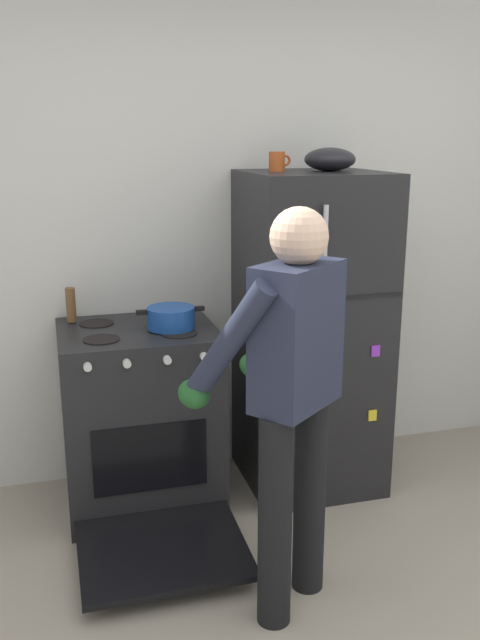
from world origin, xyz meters
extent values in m
cube|color=silver|center=(0.00, 1.95, 1.35)|extent=(6.00, 0.10, 2.70)
cube|color=black|center=(0.41, 1.57, 0.83)|extent=(0.68, 0.68, 1.66)
cube|color=black|center=(0.41, 1.23, 1.10)|extent=(0.67, 0.01, 0.01)
cylinder|color=#B7B7BC|center=(0.32, 1.20, 0.55)|extent=(0.02, 0.02, 0.60)
cylinder|color=#B7B7BC|center=(0.32, 1.20, 1.38)|extent=(0.02, 0.02, 0.31)
cube|color=green|center=(0.27, 1.22, 0.50)|extent=(0.04, 0.01, 0.06)
cube|color=purple|center=(0.62, 1.22, 0.82)|extent=(0.04, 0.01, 0.06)
cube|color=yellow|center=(0.62, 1.22, 0.48)|extent=(0.04, 0.01, 0.06)
cube|color=blue|center=(0.25, 1.22, 0.62)|extent=(0.04, 0.01, 0.06)
cube|color=black|center=(-0.50, 1.57, 0.46)|extent=(0.76, 0.64, 0.92)
cube|color=black|center=(-0.50, 1.25, 0.39)|extent=(0.53, 0.01, 0.33)
cylinder|color=black|center=(-0.68, 1.43, 0.93)|extent=(0.17, 0.17, 0.01)
cylinder|color=black|center=(-0.31, 1.43, 0.93)|extent=(0.17, 0.17, 0.01)
cylinder|color=black|center=(-0.68, 1.71, 0.93)|extent=(0.17, 0.17, 0.01)
cylinder|color=black|center=(-0.31, 1.71, 0.93)|extent=(0.17, 0.17, 0.01)
cylinder|color=silver|center=(-0.76, 1.23, 0.86)|extent=(0.04, 0.03, 0.04)
cylinder|color=silver|center=(-0.59, 1.23, 0.86)|extent=(0.04, 0.03, 0.04)
cylinder|color=silver|center=(-0.41, 1.23, 0.86)|extent=(0.04, 0.03, 0.04)
cylinder|color=silver|center=(-0.24, 1.23, 0.86)|extent=(0.04, 0.03, 0.04)
cube|color=black|center=(-0.50, 0.95, 0.09)|extent=(0.72, 0.59, 0.05)
cylinder|color=black|center=(-0.14, 0.51, 0.43)|extent=(0.13, 0.13, 0.86)
cylinder|color=black|center=(0.07, 0.67, 0.43)|extent=(0.13, 0.13, 0.86)
cube|color=#23283D|center=(-0.03, 0.59, 1.13)|extent=(0.41, 0.38, 0.54)
sphere|color=beige|center=(-0.03, 0.59, 1.49)|extent=(0.21, 0.21, 0.21)
sphere|color=#454545|center=(-0.03, 0.59, 1.46)|extent=(0.15, 0.15, 0.15)
cylinder|color=#23283D|center=(-0.29, 0.59, 1.12)|extent=(0.32, 0.37, 0.51)
cylinder|color=#23283D|center=(0.02, 0.84, 1.12)|extent=(0.32, 0.37, 0.51)
ellipsoid|color=#1E5123|center=(-0.39, 0.72, 0.89)|extent=(0.12, 0.18, 0.10)
ellipsoid|color=#1E5123|center=(-0.08, 0.97, 0.89)|extent=(0.12, 0.18, 0.10)
cylinder|color=#19479E|center=(-0.34, 1.52, 0.98)|extent=(0.23, 0.23, 0.10)
cube|color=black|center=(-0.48, 1.52, 1.02)|extent=(0.05, 0.03, 0.02)
cube|color=black|center=(-0.20, 1.52, 1.02)|extent=(0.05, 0.03, 0.02)
cylinder|color=#B24C1E|center=(0.23, 1.62, 1.71)|extent=(0.08, 0.08, 0.10)
torus|color=#B24C1E|center=(0.27, 1.62, 1.72)|extent=(0.06, 0.01, 0.06)
cylinder|color=brown|center=(-0.80, 1.77, 1.02)|extent=(0.05, 0.05, 0.17)
ellipsoid|color=black|center=(0.49, 1.57, 1.72)|extent=(0.25, 0.25, 0.11)
camera|label=1|loc=(-0.88, -1.66, 1.84)|focal=38.47mm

